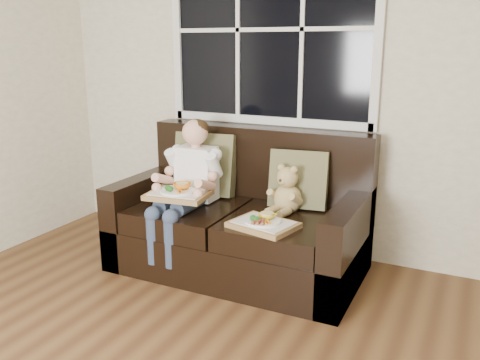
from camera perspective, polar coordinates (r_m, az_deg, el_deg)
The scene contains 9 objects.
room_walls at distance 1.44m, azimuth -18.52°, elevation 16.03°, with size 4.52×5.02×2.71m.
window_back at distance 3.82m, azimuth 3.37°, elevation 16.51°, with size 1.62×0.04×1.37m.
loveseat at distance 3.61m, azimuth 0.22°, elevation -5.05°, with size 1.70×0.92×0.96m.
pillow_left at distance 3.80m, azimuth -3.93°, elevation 1.79°, with size 0.48×0.26×0.47m.
pillow_right at distance 3.52m, azimuth 6.60°, elevation 0.08°, with size 0.42×0.24×0.41m.
child at distance 3.57m, azimuth -5.73°, elevation 0.43°, with size 0.40×0.60×0.91m.
teddy_bear at distance 3.42m, azimuth 5.31°, elevation -1.43°, with size 0.23×0.27×0.34m.
tray_left at distance 3.46m, azimuth -6.91°, elevation -1.44°, with size 0.44×0.36×0.09m.
tray_right at distance 3.15m, azimuth 2.66°, elevation -4.89°, with size 0.44×0.37×0.09m.
Camera 1 is at (0.99, -1.04, 1.55)m, focal length 38.00 mm.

